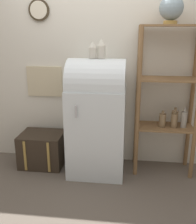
{
  "coord_description": "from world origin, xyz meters",
  "views": [
    {
      "loc": [
        0.39,
        -2.78,
        1.72
      ],
      "look_at": [
        0.01,
        0.23,
        0.78
      ],
      "focal_mm": 42.0,
      "sensor_mm": 36.0,
      "label": 1
    }
  ],
  "objects": [
    {
      "name": "refrigerator",
      "position": [
        -0.0,
        0.23,
        0.74
      ],
      "size": [
        0.68,
        0.67,
        1.42
      ],
      "color": "silver",
      "rests_on": "ground_plane"
    },
    {
      "name": "wall_back",
      "position": [
        -0.01,
        0.57,
        1.35
      ],
      "size": [
        7.0,
        0.09,
        2.7
      ],
      "color": "silver",
      "rests_on": "ground_plane"
    },
    {
      "name": "suitcase_trunk",
      "position": [
        -0.74,
        0.29,
        0.22
      ],
      "size": [
        0.55,
        0.45,
        0.44
      ],
      "color": "#33281E",
      "rests_on": "ground_plane"
    },
    {
      "name": "shelf_unit",
      "position": [
        0.84,
        0.34,
        0.99
      ],
      "size": [
        0.72,
        0.38,
        1.79
      ],
      "color": "olive",
      "rests_on": "ground_plane"
    },
    {
      "name": "globe",
      "position": [
        0.8,
        0.31,
        1.95
      ],
      "size": [
        0.26,
        0.26,
        0.3
      ],
      "color": "#AD8942",
      "rests_on": "shelf_unit"
    },
    {
      "name": "ground_plane",
      "position": [
        0.0,
        0.0,
        0.0
      ],
      "size": [
        12.0,
        12.0,
        0.0
      ],
      "primitive_type": "plane",
      "color": "#60564C"
    },
    {
      "name": "vase_left",
      "position": [
        -0.05,
        0.23,
        1.51
      ],
      "size": [
        0.09,
        0.09,
        0.19
      ],
      "color": "beige",
      "rests_on": "refrigerator"
    },
    {
      "name": "vase_center",
      "position": [
        0.05,
        0.24,
        1.53
      ],
      "size": [
        0.09,
        0.09,
        0.22
      ],
      "color": "beige",
      "rests_on": "refrigerator"
    }
  ]
}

